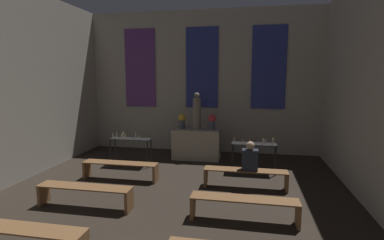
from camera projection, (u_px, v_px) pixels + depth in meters
name	position (u px, v px, depth m)	size (l,w,h in m)	color
wall_back	(202.00, 81.00, 10.15)	(8.02, 0.16, 4.76)	#B2AD9E
altar	(197.00, 144.00, 9.42)	(1.46, 0.76, 0.94)	#ADA38E
statue	(197.00, 112.00, 9.28)	(0.25, 0.25, 1.14)	gray
flower_vase_left	(182.00, 120.00, 9.41)	(0.24, 0.24, 0.47)	#4C5666
flower_vase_right	(212.00, 121.00, 9.23)	(0.24, 0.24, 0.47)	#4C5666
candle_rack_left	(130.00, 143.00, 8.64)	(1.18, 0.37, 1.00)	black
candle_rack_right	(254.00, 148.00, 7.99)	(1.18, 0.37, 0.98)	black
pew_second_left	(23.00, 235.00, 4.28)	(1.91, 0.36, 0.44)	brown
pew_third_left	(85.00, 192.00, 5.89)	(1.91, 0.36, 0.44)	brown
pew_third_right	(244.00, 204.00, 5.31)	(1.91, 0.36, 0.44)	brown
pew_back_left	(120.00, 167.00, 7.50)	(1.91, 0.36, 0.44)	brown
pew_back_right	(245.00, 175.00, 6.92)	(1.91, 0.36, 0.44)	brown
person_seated	(250.00, 158.00, 6.84)	(0.36, 0.24, 0.67)	#282D38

